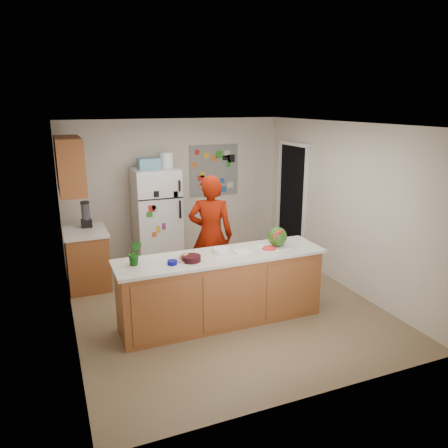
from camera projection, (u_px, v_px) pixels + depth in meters
name	position (u px, v px, depth m)	size (l,w,h in m)	color
floor	(222.00, 303.00, 6.25)	(4.00, 4.50, 0.02)	brown
wall_back	(175.00, 189.00, 7.93)	(4.00, 0.02, 2.50)	beige
wall_left	(65.00, 235.00, 5.18)	(0.02, 4.50, 2.50)	beige
wall_right	(344.00, 206.00, 6.64)	(0.02, 4.50, 2.50)	beige
ceiling	(221.00, 123.00, 5.57)	(4.00, 4.50, 0.02)	white
doorway	(292.00, 201.00, 7.99)	(0.03, 0.85, 2.04)	black
peninsula_base	(222.00, 290.00, 5.61)	(2.60, 0.62, 0.88)	brown
peninsula_top	(221.00, 256.00, 5.49)	(2.68, 0.70, 0.04)	silver
side_counter_base	(87.00, 260.00, 6.72)	(0.60, 0.80, 0.86)	brown
side_counter_top	(85.00, 232.00, 6.60)	(0.64, 0.84, 0.04)	silver
upper_cabinets	(69.00, 165.00, 6.24)	(0.35, 1.00, 0.80)	brown
refrigerator	(157.00, 218.00, 7.53)	(0.75, 0.70, 1.70)	silver
fridge_top_bin	(149.00, 163.00, 7.24)	(0.35, 0.28, 0.18)	#5999B2
photo_collage	(214.00, 170.00, 8.10)	(0.95, 0.01, 0.95)	slate
person	(211.00, 236.00, 6.36)	(0.65, 0.43, 1.79)	#711102
blender_appliance	(86.00, 215.00, 6.73)	(0.13, 0.13, 0.38)	black
cutting_board	(274.00, 247.00, 5.74)	(0.40, 0.30, 0.01)	white
watermelon	(277.00, 237.00, 5.75)	(0.26, 0.26, 0.26)	#365F1A
watermelon_slice	(269.00, 248.00, 5.66)	(0.17, 0.17, 0.02)	#E32F5D
cherry_bowl	(192.00, 258.00, 5.25)	(0.23, 0.23, 0.07)	black
white_bowl	(221.00, 250.00, 5.55)	(0.20, 0.20, 0.06)	white
cobalt_bowl	(172.00, 262.00, 5.15)	(0.12, 0.12, 0.05)	#07076B
plate	(185.00, 259.00, 5.30)	(0.25, 0.25, 0.02)	tan
paper_towel	(242.00, 252.00, 5.57)	(0.20, 0.17, 0.02)	silver
keys	(283.00, 249.00, 5.69)	(0.08, 0.04, 0.01)	gray
potted_plant	(135.00, 253.00, 5.10)	(0.17, 0.14, 0.31)	#123D0A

